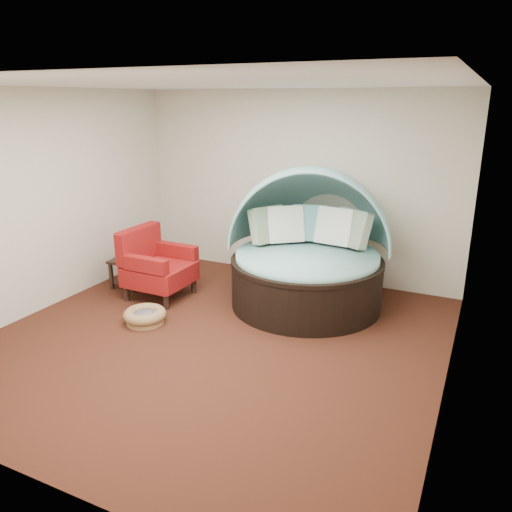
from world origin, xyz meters
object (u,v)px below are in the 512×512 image
at_px(pet_basket, 145,316).
at_px(canopy_daybed, 308,242).
at_px(side_table, 128,269).
at_px(red_armchair, 156,266).

bearing_deg(pet_basket, canopy_daybed, 43.85).
bearing_deg(side_table, pet_basket, -42.88).
height_order(canopy_daybed, pet_basket, canopy_daybed).
bearing_deg(canopy_daybed, pet_basket, -152.14).
bearing_deg(canopy_daybed, side_table, 176.78).
bearing_deg(pet_basket, red_armchair, 116.68).
distance_m(canopy_daybed, pet_basket, 2.30).
bearing_deg(side_table, red_armchair, -11.51).
xyz_separation_m(red_armchair, side_table, (-0.59, 0.12, -0.17)).
bearing_deg(red_armchair, canopy_daybed, 20.49).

